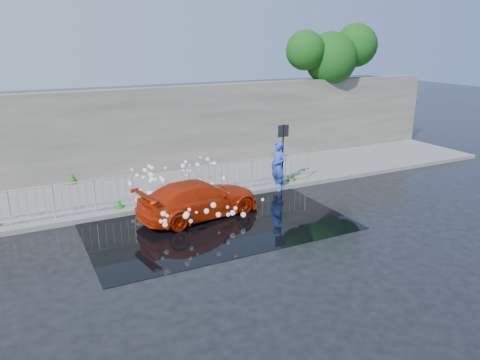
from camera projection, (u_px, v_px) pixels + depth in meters
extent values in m
plane|color=black|center=(215.00, 238.00, 13.63)|extent=(90.00, 90.00, 0.00)
cube|color=slate|center=(162.00, 188.00, 17.88)|extent=(30.00, 4.00, 0.15)
cube|color=slate|center=(180.00, 204.00, 16.17)|extent=(30.00, 0.25, 0.16)
cube|color=#545047|center=(143.00, 131.00, 19.22)|extent=(30.00, 0.60, 3.50)
cube|color=black|center=(217.00, 223.00, 14.70)|extent=(8.00, 5.00, 0.01)
cylinder|color=black|center=(283.00, 157.00, 17.72)|extent=(0.06, 0.06, 2.50)
cube|color=black|center=(283.00, 131.00, 17.43)|extent=(0.45, 0.04, 0.45)
cylinder|color=#332114|center=(327.00, 99.00, 24.20)|extent=(0.36, 0.36, 5.00)
sphere|color=#123A0D|center=(331.00, 58.00, 22.69)|extent=(2.55, 2.55, 2.55)
sphere|color=#123A0D|center=(356.00, 45.00, 23.16)|extent=(2.12, 2.12, 2.12)
sphere|color=#123A0D|center=(305.00, 50.00, 21.92)|extent=(1.86, 1.86, 1.86)
cylinder|color=silver|center=(133.00, 190.00, 15.64)|extent=(0.05, 0.05, 1.10)
cylinder|color=silver|center=(52.00, 186.00, 14.41)|extent=(5.00, 0.04, 0.04)
cylinder|color=silver|center=(55.00, 214.00, 14.69)|extent=(5.00, 0.04, 0.04)
cylinder|color=silver|center=(189.00, 182.00, 16.50)|extent=(0.05, 0.05, 1.10)
cylinder|color=silver|center=(307.00, 165.00, 18.66)|extent=(0.05, 0.05, 1.10)
cylinder|color=silver|center=(252.00, 160.00, 17.43)|extent=(5.00, 0.04, 0.04)
cylinder|color=silver|center=(251.00, 184.00, 17.70)|extent=(5.00, 0.04, 0.04)
cone|color=#154F16|center=(119.00, 204.00, 15.59)|extent=(0.36, 0.36, 0.28)
cone|color=#154F16|center=(207.00, 188.00, 16.94)|extent=(0.44, 0.44, 0.43)
cone|color=#154F16|center=(291.00, 177.00, 18.51)|extent=(0.38, 0.38, 0.31)
cone|color=#154F16|center=(72.00, 178.00, 18.12)|extent=(0.42, 0.42, 0.41)
cone|color=#154F16|center=(272.00, 154.00, 22.02)|extent=(0.34, 0.34, 0.30)
sphere|color=white|center=(211.00, 163.00, 17.98)|extent=(0.07, 0.07, 0.07)
sphere|color=white|center=(195.00, 184.00, 16.79)|extent=(0.08, 0.08, 0.08)
sphere|color=white|center=(132.00, 170.00, 17.09)|extent=(0.08, 0.08, 0.08)
sphere|color=white|center=(158.00, 196.00, 15.77)|extent=(0.07, 0.07, 0.07)
sphere|color=white|center=(130.00, 184.00, 16.27)|extent=(0.13, 0.13, 0.13)
sphere|color=white|center=(143.00, 177.00, 16.71)|extent=(0.10, 0.10, 0.10)
sphere|color=white|center=(149.00, 204.00, 15.55)|extent=(0.11, 0.11, 0.11)
sphere|color=white|center=(152.00, 179.00, 16.63)|extent=(0.15, 0.15, 0.15)
sphere|color=white|center=(148.00, 192.00, 15.98)|extent=(0.09, 0.09, 0.09)
sphere|color=white|center=(163.00, 180.00, 16.61)|extent=(0.16, 0.16, 0.16)
sphere|color=white|center=(152.00, 199.00, 15.55)|extent=(0.07, 0.07, 0.07)
sphere|color=white|center=(137.00, 175.00, 16.71)|extent=(0.11, 0.11, 0.11)
sphere|color=white|center=(140.00, 191.00, 16.09)|extent=(0.13, 0.13, 0.13)
sphere|color=white|center=(165.00, 168.00, 17.46)|extent=(0.09, 0.09, 0.09)
sphere|color=white|center=(147.00, 202.00, 15.56)|extent=(0.09, 0.09, 0.09)
sphere|color=white|center=(141.00, 204.00, 15.33)|extent=(0.08, 0.08, 0.08)
sphere|color=white|center=(190.00, 183.00, 16.66)|extent=(0.12, 0.12, 0.12)
sphere|color=white|center=(231.00, 189.00, 16.97)|extent=(0.08, 0.08, 0.08)
sphere|color=white|center=(148.00, 172.00, 16.87)|extent=(0.07, 0.07, 0.07)
sphere|color=white|center=(184.00, 191.00, 16.40)|extent=(0.17, 0.17, 0.17)
sphere|color=white|center=(214.00, 164.00, 17.98)|extent=(0.15, 0.15, 0.15)
sphere|color=white|center=(158.00, 191.00, 16.04)|extent=(0.08, 0.08, 0.08)
sphere|color=white|center=(198.00, 164.00, 17.98)|extent=(0.16, 0.16, 0.16)
sphere|color=white|center=(182.00, 191.00, 16.16)|extent=(0.06, 0.06, 0.06)
sphere|color=white|center=(200.00, 157.00, 18.18)|extent=(0.08, 0.08, 0.08)
sphere|color=white|center=(155.00, 179.00, 16.49)|extent=(0.10, 0.10, 0.10)
sphere|color=white|center=(189.00, 171.00, 17.58)|extent=(0.16, 0.16, 0.16)
sphere|color=white|center=(152.00, 168.00, 17.13)|extent=(0.14, 0.14, 0.14)
sphere|color=white|center=(186.00, 162.00, 18.15)|extent=(0.13, 0.13, 0.13)
sphere|color=white|center=(226.00, 187.00, 17.02)|extent=(0.10, 0.10, 0.10)
sphere|color=white|center=(161.00, 178.00, 16.91)|extent=(0.11, 0.11, 0.11)
sphere|color=white|center=(190.00, 165.00, 17.80)|extent=(0.08, 0.08, 0.08)
sphere|color=white|center=(186.00, 175.00, 17.20)|extent=(0.07, 0.07, 0.07)
sphere|color=white|center=(183.00, 170.00, 17.31)|extent=(0.07, 0.07, 0.07)
sphere|color=white|center=(183.00, 166.00, 17.39)|extent=(0.16, 0.16, 0.16)
sphere|color=white|center=(165.00, 187.00, 16.18)|extent=(0.06, 0.06, 0.06)
sphere|color=white|center=(129.00, 181.00, 16.03)|extent=(0.07, 0.07, 0.07)
sphere|color=white|center=(149.00, 166.00, 17.41)|extent=(0.14, 0.14, 0.14)
sphere|color=white|center=(200.00, 181.00, 16.86)|extent=(0.13, 0.13, 0.13)
sphere|color=white|center=(145.00, 170.00, 16.89)|extent=(0.15, 0.15, 0.15)
sphere|color=white|center=(151.00, 175.00, 16.69)|extent=(0.17, 0.17, 0.17)
sphere|color=white|center=(192.00, 201.00, 16.29)|extent=(0.14, 0.14, 0.14)
sphere|color=white|center=(207.00, 159.00, 18.20)|extent=(0.14, 0.14, 0.14)
sphere|color=white|center=(150.00, 193.00, 15.84)|extent=(0.17, 0.17, 0.17)
sphere|color=white|center=(168.00, 189.00, 16.14)|extent=(0.12, 0.12, 0.12)
sphere|color=white|center=(153.00, 175.00, 16.93)|extent=(0.07, 0.07, 0.07)
sphere|color=white|center=(137.00, 200.00, 15.49)|extent=(0.13, 0.13, 0.13)
sphere|color=white|center=(150.00, 181.00, 16.31)|extent=(0.13, 0.13, 0.13)
sphere|color=white|center=(224.00, 178.00, 17.42)|extent=(0.14, 0.14, 0.14)
sphere|color=white|center=(212.00, 184.00, 16.96)|extent=(0.13, 0.13, 0.13)
sphere|color=white|center=(187.00, 214.00, 13.35)|extent=(0.17, 0.17, 0.17)
sphere|color=white|center=(207.00, 211.00, 13.22)|extent=(0.15, 0.15, 0.15)
sphere|color=white|center=(163.00, 214.00, 12.95)|extent=(0.15, 0.15, 0.15)
sphere|color=white|center=(219.00, 215.00, 14.54)|extent=(0.07, 0.07, 0.07)
sphere|color=white|center=(167.00, 216.00, 12.95)|extent=(0.09, 0.09, 0.09)
sphere|color=white|center=(165.00, 221.00, 12.86)|extent=(0.12, 0.12, 0.12)
sphere|color=white|center=(186.00, 216.00, 13.25)|extent=(0.17, 0.17, 0.17)
sphere|color=white|center=(233.00, 213.00, 14.48)|extent=(0.17, 0.17, 0.17)
sphere|color=white|center=(161.00, 221.00, 13.30)|extent=(0.11, 0.11, 0.11)
sphere|color=white|center=(263.00, 200.00, 14.08)|extent=(0.09, 0.09, 0.09)
sphere|color=white|center=(191.00, 221.00, 13.67)|extent=(0.13, 0.13, 0.13)
sphere|color=white|center=(228.00, 215.00, 14.11)|extent=(0.12, 0.12, 0.12)
sphere|color=white|center=(165.00, 225.00, 13.44)|extent=(0.15, 0.15, 0.15)
sphere|color=white|center=(213.00, 205.00, 13.49)|extent=(0.16, 0.16, 0.16)
sphere|color=white|center=(235.00, 208.00, 13.77)|extent=(0.11, 0.11, 0.11)
sphere|color=white|center=(227.00, 207.00, 13.34)|extent=(0.09, 0.09, 0.09)
sphere|color=white|center=(189.00, 210.00, 13.62)|extent=(0.10, 0.10, 0.10)
sphere|color=white|center=(218.00, 215.00, 13.66)|extent=(0.15, 0.15, 0.15)
sphere|color=white|center=(196.00, 212.00, 13.71)|extent=(0.08, 0.08, 0.08)
sphere|color=white|center=(243.00, 215.00, 14.61)|extent=(0.17, 0.17, 0.17)
sphere|color=white|center=(165.00, 223.00, 13.76)|extent=(0.07, 0.07, 0.07)
imported|color=#B22207|center=(199.00, 199.00, 15.12)|extent=(4.32, 2.32, 1.19)
imported|color=blue|center=(278.00, 166.00, 17.61)|extent=(0.55, 0.75, 1.89)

